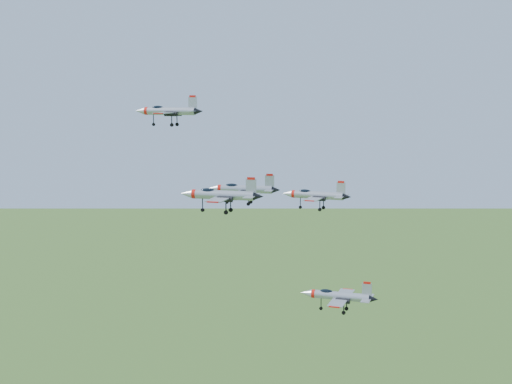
# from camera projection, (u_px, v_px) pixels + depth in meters

# --- Properties ---
(jet_lead) EXTENTS (13.36, 11.05, 3.57)m
(jet_lead) POSITION_uv_depth(u_px,v_px,m) (168.00, 111.00, 129.29)
(jet_lead) COLOR #A0A3AC
(jet_left_high) EXTENTS (11.59, 9.56, 3.10)m
(jet_left_high) POSITION_uv_depth(u_px,v_px,m) (243.00, 189.00, 110.31)
(jet_left_high) COLOR #A0A3AC
(jet_right_high) EXTENTS (10.96, 9.03, 2.93)m
(jet_right_high) POSITION_uv_depth(u_px,v_px,m) (220.00, 195.00, 88.91)
(jet_right_high) COLOR #A0A3AC
(jet_left_low) EXTENTS (11.80, 9.86, 3.16)m
(jet_left_low) POSITION_uv_depth(u_px,v_px,m) (315.00, 195.00, 116.43)
(jet_left_low) COLOR #A0A3AC
(jet_right_low) EXTENTS (10.89, 9.05, 2.91)m
(jet_right_low) POSITION_uv_depth(u_px,v_px,m) (338.00, 296.00, 97.41)
(jet_right_low) COLOR #A0A3AC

